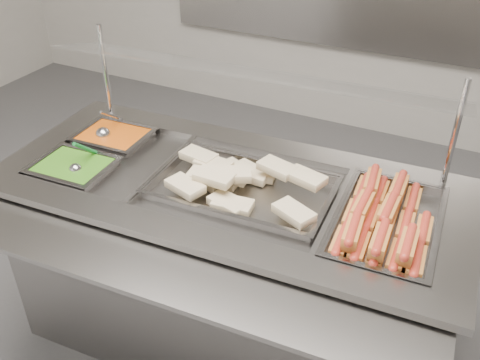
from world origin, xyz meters
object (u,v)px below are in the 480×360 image
at_px(ladle, 104,133).
at_px(sneeze_guard, 251,76).
at_px(steam_counter, 230,267).
at_px(pan_wraps, 242,191).
at_px(pan_hotdogs, 386,229).
at_px(serving_spoon, 77,166).

bearing_deg(ladle, sneeze_guard, 10.34).
bearing_deg(steam_counter, pan_wraps, 3.02).
relative_size(steam_counter, pan_wraps, 2.74).
xyz_separation_m(sneeze_guard, pan_hotdogs, (0.57, -0.17, -0.36)).
bearing_deg(sneeze_guard, serving_spoon, -146.05).
height_order(sneeze_guard, pan_hotdogs, sneeze_guard).
height_order(pan_hotdogs, ladle, ladle).
relative_size(pan_wraps, serving_spoon, 4.02).
height_order(steam_counter, pan_wraps, pan_wraps).
relative_size(steam_counter, ladle, 9.99).
relative_size(sneeze_guard, pan_hotdogs, 2.93).
bearing_deg(ladle, steam_counter, -7.78).
height_order(ladle, serving_spoon, ladle).
height_order(steam_counter, ladle, ladle).
xyz_separation_m(steam_counter, pan_wraps, (0.05, 0.00, 0.38)).
height_order(sneeze_guard, pan_wraps, sneeze_guard).
xyz_separation_m(steam_counter, pan_hotdogs, (0.56, 0.03, 0.36)).
height_order(pan_hotdogs, pan_wraps, same).
bearing_deg(steam_counter, pan_hotdogs, 3.02).
relative_size(steam_counter, sneeze_guard, 1.16).
distance_m(sneeze_guard, serving_spoon, 0.71).
bearing_deg(serving_spoon, steam_counter, 16.71).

